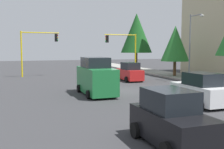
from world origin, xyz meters
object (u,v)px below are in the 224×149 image
Objects in this scene: street_lamp_curbside at (192,40)px; car_red at (130,72)px; car_white at (200,90)px; traffic_signal_far_right at (37,45)px; tree_roadside_far at (136,33)px; car_black at (171,120)px; traffic_signal_far_left at (123,45)px; tree_roadside_mid at (175,44)px; delivery_van_green at (96,78)px.

street_lamp_curbside is 1.76× the size of car_red.
car_white is at bearing -33.91° from street_lamp_curbside.
traffic_signal_far_right is 18.15m from street_lamp_curbside.
tree_roadside_far is 25.92m from car_white.
tree_roadside_far is 2.45× the size of car_black.
car_red is (7.79, 8.94, -3.01)m from traffic_signal_far_right.
street_lamp_curbside is at bearing 141.72° from car_black.
car_white is (12.66, -0.82, 0.00)m from car_red.
street_lamp_curbside is (10.39, 3.54, 0.49)m from traffic_signal_far_left.
traffic_signal_far_right reaches higher than car_red.
car_red is 1.00× the size of car_white.
tree_roadside_mid is (10.00, 0.50, -1.79)m from tree_roadside_far.
tree_roadside_mid is at bearing 35.88° from traffic_signal_far_left.
traffic_signal_far_right is 12.23m from car_red.
traffic_signal_far_left is 7.41m from tree_roadside_mid.
street_lamp_curbside is (10.39, 14.87, 0.44)m from traffic_signal_far_right.
car_red is at bearing -113.65° from street_lamp_curbside.
car_red is at bearing 160.99° from car_black.
traffic_signal_far_right is 1.38× the size of car_red.
tree_roadside_far reaches higher than traffic_signal_far_left.
car_white is (-5.31, 5.37, 0.00)m from car_black.
car_black is 0.91× the size of car_white.
tree_roadside_mid is 15.59m from delivery_van_green.
street_lamp_curbside reaches higher than car_black.
car_white is (20.45, -3.22, -2.97)m from traffic_signal_far_left.
car_white is at bearing 134.70° from car_black.
traffic_signal_far_right reaches higher than delivery_van_green.
car_red is (-17.97, 6.19, 0.00)m from car_black.
car_red is (11.79, -6.24, -4.93)m from tree_roadside_far.
car_black is 19.01m from car_red.
traffic_signal_far_left is at bearing 171.05° from car_white.
delivery_van_green is (4.48, -11.72, -3.07)m from street_lamp_curbside.
tree_roadside_mid reaches higher than car_black.
traffic_signal_far_right is at bearing -131.08° from car_red.
tree_roadside_mid is at bearing 152.38° from car_white.
tree_roadside_far is at bearing 136.17° from traffic_signal_far_left.
traffic_signal_far_right is 0.79× the size of street_lamp_curbside.
delivery_van_green is 9.15m from car_red.
car_black is (10.89, -0.41, -0.39)m from delivery_van_green.
car_red is at bearing 140.76° from delivery_van_green.
tree_roadside_far is (-4.00, 3.84, 1.96)m from traffic_signal_far_left.
traffic_signal_far_right is 15.81m from tree_roadside_far.
tree_roadside_mid is at bearing 146.80° from car_black.
traffic_signal_far_right is 22.20m from car_white.
tree_roadside_mid is 7.64m from car_red.
delivery_van_green is at bearing -39.24° from car_red.
street_lamp_curbside reaches higher than delivery_van_green.
traffic_signal_far_left is 1.37× the size of car_white.
traffic_signal_far_right is at bearing -124.94° from street_lamp_curbside.
delivery_van_green is at bearing 177.85° from car_black.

